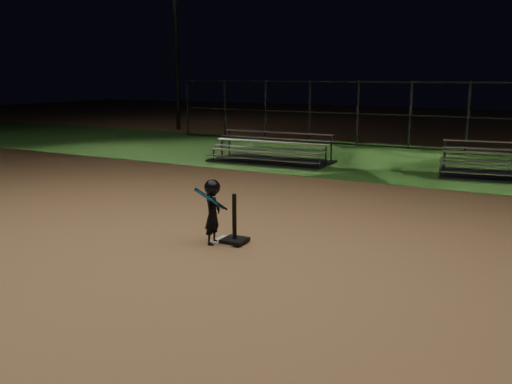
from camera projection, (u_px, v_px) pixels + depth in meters
name	position (u px, v px, depth m)	size (l,w,h in m)	color
ground	(227.00, 242.00, 8.95)	(80.00, 80.00, 0.00)	#9B7046
grass_strip	(387.00, 160.00, 17.56)	(60.00, 8.00, 0.01)	#28581C
home_plate	(227.00, 241.00, 8.95)	(0.45, 0.45, 0.02)	beige
batting_tee	(235.00, 233.00, 8.82)	(0.38, 0.38, 0.81)	black
child_batter	(213.00, 210.00, 8.72)	(0.39, 0.62, 1.07)	black
bleacher_left	(271.00, 156.00, 17.06)	(3.82, 1.95, 0.92)	#AEAEB3
backstop_fence	(410.00, 115.00, 19.87)	(20.08, 0.08, 2.50)	#38383D
light_pole_left	(175.00, 28.00, 26.32)	(0.90, 0.53, 8.30)	#2D2D30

